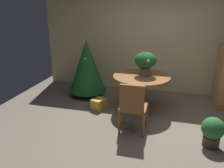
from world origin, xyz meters
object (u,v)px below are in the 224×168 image
Objects in this scene: round_dining_table at (141,85)px; gift_box_gold at (99,104)px; wooden_chair_near at (133,105)px; holiday_tree at (87,66)px; flower_vase at (145,61)px; potted_plant at (213,131)px.

round_dining_table is 0.98m from gift_box_gold.
holiday_tree reaches higher than wooden_chair_near.
round_dining_table is 0.98m from wooden_chair_near.
flower_vase is 1.52m from holiday_tree.
wooden_chair_near is at bearing -46.94° from holiday_tree.
wooden_chair_near is 2.60× the size of gift_box_gold.
flower_vase is 0.99× the size of potted_plant.
holiday_tree is at bearing 126.22° from gift_box_gold.
holiday_tree is at bearing 160.40° from round_dining_table.
wooden_chair_near is 1.86× the size of potted_plant.
potted_plant is at bearing -30.59° from holiday_tree.
round_dining_table is at bearing 139.80° from potted_plant.
wooden_chair_near is 2.02m from holiday_tree.
gift_box_gold is at bearing -166.13° from round_dining_table.
round_dining_table is at bearing -133.65° from flower_vase.
gift_box_gold is at bearing 138.21° from wooden_chair_near.
holiday_tree is at bearing 149.41° from potted_plant.
flower_vase is at bearing 136.89° from potted_plant.
round_dining_table is 3.31× the size of gift_box_gold.
flower_vase is at bearing 46.35° from round_dining_table.
wooden_chair_near is 1.30m from potted_plant.
potted_plant is (2.13, -0.86, 0.16)m from gift_box_gold.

